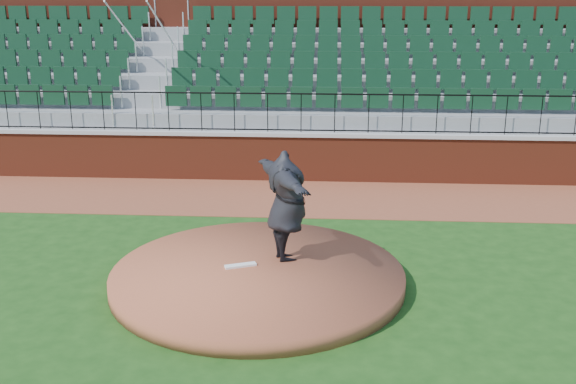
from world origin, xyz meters
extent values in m
plane|color=#184012|center=(0.00, 0.00, 0.00)|extent=(90.00, 90.00, 0.00)
cube|color=brown|center=(0.00, 5.40, 0.01)|extent=(34.00, 3.20, 0.01)
cube|color=maroon|center=(0.00, 7.00, 0.60)|extent=(34.00, 0.35, 1.20)
cube|color=#B7B7B7|center=(0.00, 7.00, 1.25)|extent=(34.00, 0.45, 0.10)
cube|color=maroon|center=(0.00, 12.52, 2.75)|extent=(34.00, 0.50, 5.50)
cylinder|color=brown|center=(-0.45, 0.30, 0.12)|extent=(5.03, 5.03, 0.25)
cube|color=white|center=(-0.76, 0.44, 0.27)|extent=(0.56, 0.33, 0.04)
imported|color=black|center=(0.02, 0.83, 1.25)|extent=(1.52, 2.52, 1.99)
camera|label=1|loc=(0.73, -10.32, 4.84)|focal=42.00mm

